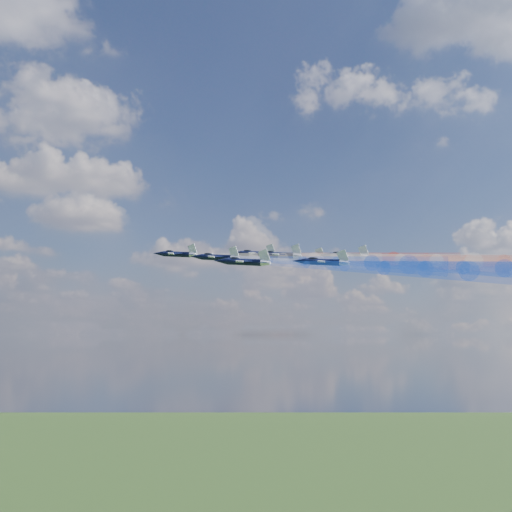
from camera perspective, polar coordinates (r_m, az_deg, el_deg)
name	(u,v)px	position (r m, az deg, el deg)	size (l,w,h in m)	color
jet_lead	(177,254)	(147.96, -7.19, 0.16)	(9.58, 11.98, 3.19)	black
trail_lead	(284,258)	(137.04, 2.52, -0.21)	(3.99, 42.33, 3.99)	white
jet_inner_left	(217,257)	(134.89, -3.60, -0.13)	(9.58, 11.98, 3.19)	black
trail_inner_left	(337,262)	(125.77, 7.33, -0.56)	(3.99, 42.33, 3.99)	blue
jet_inner_right	(255,254)	(152.91, -0.09, 0.20)	(9.58, 11.98, 3.19)	black
trail_inner_right	(363,258)	(145.07, 9.64, -0.16)	(3.99, 42.33, 3.99)	red
jet_outer_left	(244,262)	(119.32, -1.07, -0.54)	(9.58, 11.98, 3.19)	black
trail_outer_left	(384,268)	(111.67, 11.52, -1.06)	(3.99, 42.33, 3.99)	blue
jet_center_third	(279,255)	(137.86, 2.07, 0.08)	(9.58, 11.98, 3.19)	black
trail_center_third	(401,260)	(131.24, 12.99, -0.32)	(3.99, 42.33, 3.99)	white
jet_outer_right	(304,257)	(157.16, 4.38, -0.13)	(9.58, 11.98, 3.19)	black
trail_outer_right	(412,261)	(151.30, 13.97, -0.48)	(3.99, 42.33, 3.99)	red
jet_rear_left	(323,262)	(125.01, 6.08, -0.55)	(9.58, 11.98, 3.19)	black
trail_rear_left	(463,268)	(120.50, 18.27, -1.01)	(3.99, 42.33, 3.99)	blue
jet_rear_right	(346,256)	(144.07, 8.15, 0.01)	(9.58, 11.98, 3.19)	black
trail_rear_right	(468,260)	(140.13, 18.70, -0.38)	(3.99, 42.33, 3.99)	red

